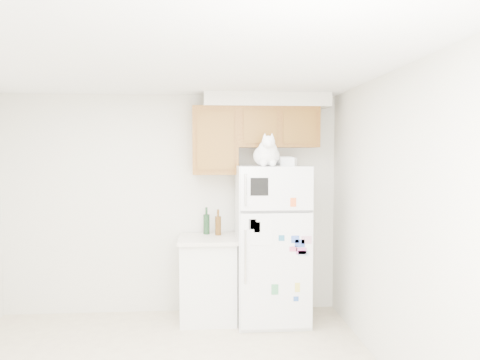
{
  "coord_description": "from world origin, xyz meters",
  "views": [
    {
      "loc": [
        0.38,
        -3.4,
        1.83
      ],
      "look_at": [
        0.76,
        1.55,
        1.55
      ],
      "focal_mm": 35.0,
      "sensor_mm": 36.0,
      "label": 1
    }
  ],
  "objects": [
    {
      "name": "storage_box_back",
      "position": [
        1.26,
        1.67,
        1.75
      ],
      "size": [
        0.21,
        0.17,
        0.1
      ],
      "primitive_type": "cube",
      "rotation": [
        0.0,
        0.0,
        -0.26
      ],
      "color": "white",
      "rests_on": "refrigerator"
    },
    {
      "name": "refrigerator",
      "position": [
        1.11,
        1.61,
        0.85
      ],
      "size": [
        0.76,
        0.78,
        1.7
      ],
      "color": "white",
      "rests_on": "ground_plane"
    },
    {
      "name": "bottle_green",
      "position": [
        0.4,
        1.86,
        1.07
      ],
      "size": [
        0.07,
        0.07,
        0.31
      ],
      "primitive_type": null,
      "color": "#19381E",
      "rests_on": "base_counter"
    },
    {
      "name": "base_counter",
      "position": [
        0.42,
        1.68,
        0.46
      ],
      "size": [
        0.64,
        0.64,
        0.92
      ],
      "color": "white",
      "rests_on": "ground_plane"
    },
    {
      "name": "cat",
      "position": [
        1.02,
        1.41,
        1.83
      ],
      "size": [
        0.33,
        0.49,
        0.34
      ],
      "color": "white",
      "rests_on": "refrigerator"
    },
    {
      "name": "bottle_amber",
      "position": [
        0.53,
        1.78,
        1.07
      ],
      "size": [
        0.07,
        0.07,
        0.29
      ],
      "primitive_type": null,
      "color": "#593814",
      "rests_on": "base_counter"
    },
    {
      "name": "storage_box_front",
      "position": [
        1.26,
        1.44,
        1.74
      ],
      "size": [
        0.18,
        0.16,
        0.09
      ],
      "primitive_type": "cube",
      "rotation": [
        0.0,
        0.0,
        -0.44
      ],
      "color": "white",
      "rests_on": "refrigerator"
    },
    {
      "name": "room_shell",
      "position": [
        0.12,
        0.24,
        1.67
      ],
      "size": [
        3.84,
        4.04,
        2.52
      ],
      "color": "beige",
      "rests_on": "ground_plane"
    }
  ]
}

